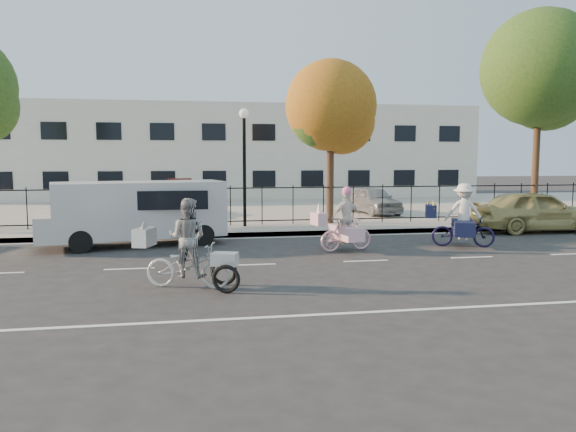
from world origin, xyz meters
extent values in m
plane|color=#333334|center=(0.00, 0.00, 0.00)|extent=(120.00, 120.00, 0.00)
cube|color=#A8A399|center=(0.00, 5.05, 0.07)|extent=(60.00, 0.10, 0.15)
cube|color=#A8A399|center=(0.00, 6.10, 0.07)|extent=(60.00, 2.20, 0.15)
cube|color=#A8A399|center=(0.00, 15.00, 0.07)|extent=(60.00, 15.60, 0.15)
cube|color=silver|center=(0.00, 25.00, 3.00)|extent=(34.00, 10.00, 6.00)
cylinder|color=black|center=(0.50, 6.80, 2.15)|extent=(0.12, 0.12, 4.00)
sphere|color=white|center=(0.50, 6.80, 4.30)|extent=(0.36, 0.36, 0.36)
cylinder|color=black|center=(-2.20, 6.80, 1.05)|extent=(0.06, 0.06, 1.80)
cylinder|color=black|center=(-1.50, 6.80, 1.05)|extent=(0.06, 0.06, 1.80)
cube|color=#59140F|center=(-1.85, 6.80, 1.65)|extent=(0.85, 0.04, 0.60)
imported|color=silver|center=(-1.59, -2.24, 0.47)|extent=(1.90, 1.17, 0.94)
imported|color=silver|center=(-1.59, -2.24, 1.05)|extent=(0.96, 0.85, 1.65)
cube|color=white|center=(-2.48, -1.94, 1.05)|extent=(0.48, 0.65, 0.38)
cone|color=white|center=(-2.48, -1.81, 1.30)|extent=(0.15, 0.15, 0.19)
cone|color=white|center=(-2.48, -2.06, 1.30)|extent=(0.15, 0.15, 0.19)
torus|color=black|center=(-0.84, -2.86, 0.29)|extent=(0.58, 0.27, 0.59)
torus|color=black|center=(-0.84, -2.13, 0.29)|extent=(0.58, 0.27, 0.59)
cube|color=white|center=(-0.84, -2.50, 0.63)|extent=(0.61, 0.51, 0.26)
imported|color=beige|center=(2.92, 1.61, 0.49)|extent=(1.69, 0.79, 0.98)
imported|color=silver|center=(2.92, 1.61, 0.98)|extent=(0.96, 0.55, 1.54)
cube|color=beige|center=(2.06, 1.43, 0.98)|extent=(0.40, 0.59, 0.35)
cone|color=silver|center=(2.06, 1.43, 1.29)|extent=(0.12, 0.12, 0.31)
cube|color=beige|center=(2.92, 1.61, 0.54)|extent=(0.79, 1.35, 0.39)
sphere|color=pink|center=(2.92, 1.61, 1.74)|extent=(0.27, 0.27, 0.27)
imported|color=#161035|center=(6.63, 1.76, 0.48)|extent=(1.95, 1.28, 0.97)
imported|color=white|center=(6.63, 1.76, 1.08)|extent=(1.25, 0.99, 1.69)
cube|color=#0F1535|center=(5.74, 2.13, 1.07)|extent=(0.52, 0.67, 0.39)
cone|color=gold|center=(5.74, 2.32, 1.29)|extent=(0.13, 0.25, 0.35)
cone|color=gold|center=(5.74, 1.93, 1.29)|extent=(0.13, 0.25, 0.35)
cube|color=#0F1535|center=(6.63, 1.76, 0.59)|extent=(1.07, 1.51, 0.43)
cube|color=silver|center=(-3.04, 3.80, 1.12)|extent=(5.33, 2.92, 1.68)
cube|color=silver|center=(-5.80, 3.80, 0.65)|extent=(0.85, 1.88, 0.75)
cylinder|color=black|center=(-4.81, 2.98, 0.33)|extent=(0.69, 0.38, 0.65)
cylinder|color=black|center=(-4.81, 4.62, 0.33)|extent=(0.69, 0.38, 0.65)
cylinder|color=black|center=(-1.26, 2.98, 0.33)|extent=(0.69, 0.38, 0.65)
cylinder|color=black|center=(-1.26, 4.62, 0.33)|extent=(0.69, 0.38, 0.65)
imported|color=tan|center=(10.87, 4.50, 0.77)|extent=(4.58, 1.97, 1.54)
imported|color=silver|center=(-2.82, 11.31, 0.76)|extent=(2.14, 4.42, 1.21)
imported|color=#94979B|center=(6.72, 10.47, 0.77)|extent=(1.96, 3.79, 1.23)
cylinder|color=#442D1D|center=(3.89, 7.30, 2.05)|extent=(0.28, 0.28, 4.10)
sphere|color=#9F6219|center=(3.89, 7.30, 4.69)|extent=(3.51, 3.51, 3.51)
sphere|color=#9F6219|center=(4.39, 7.50, 4.10)|extent=(2.58, 2.58, 2.58)
cylinder|color=#442D1D|center=(12.67, 7.30, 2.77)|extent=(0.28, 0.28, 5.54)
sphere|color=#385B1E|center=(12.67, 7.30, 6.33)|extent=(4.74, 4.74, 4.74)
sphere|color=#385B1E|center=(13.17, 7.50, 5.54)|extent=(3.48, 3.48, 3.48)
camera|label=1|loc=(-1.55, -13.90, 2.71)|focal=35.00mm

